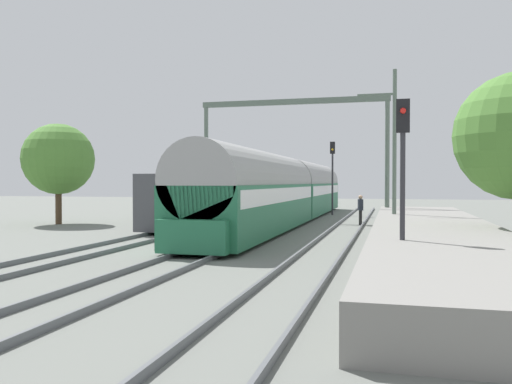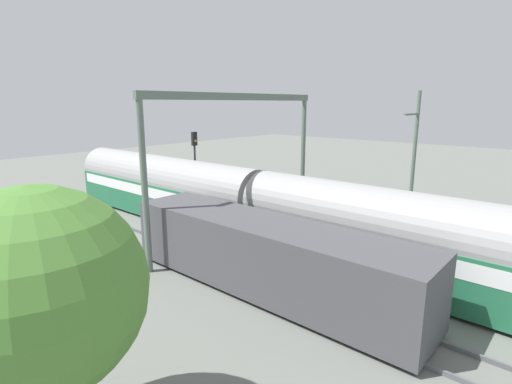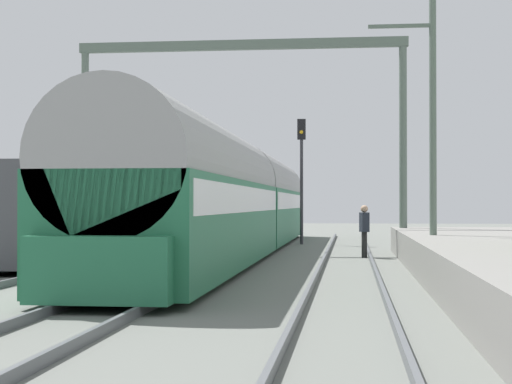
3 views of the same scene
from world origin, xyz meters
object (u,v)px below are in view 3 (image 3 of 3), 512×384
passenger_train (236,198)px  person_crossing (364,226)px  freight_car (96,213)px  catenary_gantry (241,100)px  railway_signal_far (302,165)px

passenger_train → person_crossing: bearing=-20.0°
freight_car → catenary_gantry: bearing=52.1°
freight_car → person_crossing: freight_car is taller
passenger_train → catenary_gantry: (0.00, 1.35, 3.64)m
freight_car → person_crossing: 8.72m
railway_signal_far → catenary_gantry: bearing=-107.8°
railway_signal_far → catenary_gantry: catenary_gantry is taller
catenary_gantry → person_crossing: bearing=-33.6°
freight_car → railway_signal_far: size_ratio=2.36×
catenary_gantry → passenger_train: bearing=-90.0°
passenger_train → freight_car: size_ratio=2.53×
freight_car → railway_signal_far: 12.66m
passenger_train → railway_signal_far: size_ratio=5.98×
passenger_train → catenary_gantry: bearing=90.0°
freight_car → catenary_gantry: 7.65m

